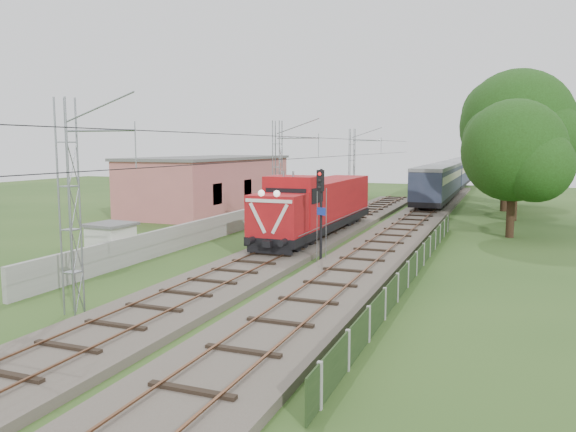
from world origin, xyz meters
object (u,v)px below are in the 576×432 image
at_px(coach_rake, 463,168).
at_px(signal_post, 321,199).
at_px(locomotive, 318,205).
at_px(relay_hut, 111,244).

height_order(coach_rake, signal_post, signal_post).
distance_m(coach_rake, signal_post, 69.69).
xyz_separation_m(locomotive, coach_rake, (5.00, 61.56, 0.30)).
distance_m(coach_rake, relay_hut, 74.92).
relative_size(locomotive, coach_rake, 0.19).
bearing_deg(coach_rake, locomotive, -94.64).
relative_size(locomotive, relay_hut, 7.36).
xyz_separation_m(coach_rake, relay_hut, (-12.40, -73.87, -1.42)).
bearing_deg(coach_rake, relay_hut, -99.53).
bearing_deg(locomotive, relay_hut, -121.01).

